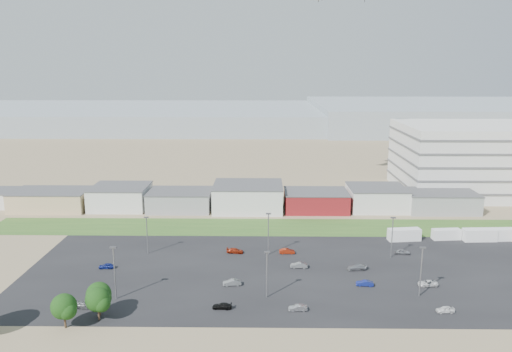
{
  "coord_description": "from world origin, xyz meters",
  "views": [
    {
      "loc": [
        -1.29,
        -85.85,
        45.55
      ],
      "look_at": [
        -2.74,
        22.0,
        21.78
      ],
      "focal_mm": 35.0,
      "sensor_mm": 36.0,
      "label": 1
    }
  ],
  "objects_px": {
    "parked_car_3": "(222,306)",
    "parked_car_4": "(232,282)",
    "parked_car_13": "(298,308)",
    "parked_car_6": "(235,251)",
    "parked_car_10": "(84,305)",
    "parked_car_1": "(365,283)",
    "parked_car_0": "(428,283)",
    "parked_car_12": "(356,267)",
    "parked_car_11": "(287,251)",
    "parked_car_5": "(107,266)",
    "parked_car_7": "(299,265)",
    "box_trailer_a": "(404,235)",
    "parked_car_8": "(403,252)",
    "parked_car_2": "(445,309)"
  },
  "relations": [
    {
      "from": "parked_car_3",
      "to": "parked_car_4",
      "type": "height_order",
      "value": "parked_car_4"
    },
    {
      "from": "parked_car_13",
      "to": "parked_car_3",
      "type": "bearing_deg",
      "value": -96.69
    },
    {
      "from": "parked_car_6",
      "to": "parked_car_10",
      "type": "height_order",
      "value": "parked_car_10"
    },
    {
      "from": "parked_car_1",
      "to": "parked_car_13",
      "type": "height_order",
      "value": "parked_car_1"
    },
    {
      "from": "parked_car_0",
      "to": "parked_car_3",
      "type": "bearing_deg",
      "value": -80.44
    },
    {
      "from": "parked_car_6",
      "to": "parked_car_12",
      "type": "xyz_separation_m",
      "value": [
        28.38,
        -10.23,
        0.03
      ]
    },
    {
      "from": "parked_car_4",
      "to": "parked_car_11",
      "type": "relative_size",
      "value": 1.01
    },
    {
      "from": "parked_car_5",
      "to": "parked_car_6",
      "type": "xyz_separation_m",
      "value": [
        29.07,
        10.09,
        0.0
      ]
    },
    {
      "from": "parked_car_3",
      "to": "parked_car_7",
      "type": "height_order",
      "value": "parked_car_7"
    },
    {
      "from": "parked_car_0",
      "to": "parked_car_6",
      "type": "relative_size",
      "value": 1.0
    },
    {
      "from": "parked_car_4",
      "to": "parked_car_13",
      "type": "bearing_deg",
      "value": 43.21
    },
    {
      "from": "parked_car_3",
      "to": "parked_car_10",
      "type": "xyz_separation_m",
      "value": [
        -26.59,
        0.03,
        0.07
      ]
    },
    {
      "from": "box_trailer_a",
      "to": "parked_car_3",
      "type": "xyz_separation_m",
      "value": [
        -45.63,
        -39.15,
        -1.06
      ]
    },
    {
      "from": "parked_car_1",
      "to": "parked_car_8",
      "type": "bearing_deg",
      "value": 150.53
    },
    {
      "from": "box_trailer_a",
      "to": "parked_car_12",
      "type": "bearing_deg",
      "value": -136.16
    },
    {
      "from": "parked_car_5",
      "to": "parked_car_8",
      "type": "bearing_deg",
      "value": 96.6
    },
    {
      "from": "parked_car_4",
      "to": "parked_car_10",
      "type": "height_order",
      "value": "parked_car_4"
    },
    {
      "from": "box_trailer_a",
      "to": "parked_car_1",
      "type": "height_order",
      "value": "box_trailer_a"
    },
    {
      "from": "parked_car_2",
      "to": "parked_car_12",
      "type": "bearing_deg",
      "value": -151.81
    },
    {
      "from": "parked_car_5",
      "to": "parked_car_10",
      "type": "bearing_deg",
      "value": 3.42
    },
    {
      "from": "box_trailer_a",
      "to": "parked_car_10",
      "type": "height_order",
      "value": "box_trailer_a"
    },
    {
      "from": "parked_car_5",
      "to": "parked_car_7",
      "type": "relative_size",
      "value": 0.91
    },
    {
      "from": "parked_car_7",
      "to": "parked_car_12",
      "type": "distance_m",
      "value": 13.12
    },
    {
      "from": "parked_car_6",
      "to": "parked_car_10",
      "type": "xyz_separation_m",
      "value": [
        -27.49,
        -29.23,
        0.0
      ]
    },
    {
      "from": "parked_car_7",
      "to": "parked_car_12",
      "type": "xyz_separation_m",
      "value": [
        13.08,
        -1.08,
        -0.01
      ]
    },
    {
      "from": "parked_car_0",
      "to": "parked_car_5",
      "type": "distance_m",
      "value": 71.47
    },
    {
      "from": "parked_car_3",
      "to": "box_trailer_a",
      "type": "bearing_deg",
      "value": 134.0
    },
    {
      "from": "parked_car_7",
      "to": "parked_car_12",
      "type": "relative_size",
      "value": 0.89
    },
    {
      "from": "parked_car_13",
      "to": "parked_car_7",
      "type": "bearing_deg",
      "value": 171.29
    },
    {
      "from": "parked_car_13",
      "to": "box_trailer_a",
      "type": "bearing_deg",
      "value": 137.92
    },
    {
      "from": "parked_car_11",
      "to": "parked_car_12",
      "type": "distance_m",
      "value": 18.36
    },
    {
      "from": "parked_car_3",
      "to": "parked_car_12",
      "type": "xyz_separation_m",
      "value": [
        29.27,
        19.03,
        0.1
      ]
    },
    {
      "from": "parked_car_6",
      "to": "parked_car_1",
      "type": "bearing_deg",
      "value": -117.35
    },
    {
      "from": "parked_car_8",
      "to": "parked_car_13",
      "type": "distance_m",
      "value": 40.79
    },
    {
      "from": "parked_car_6",
      "to": "parked_car_11",
      "type": "height_order",
      "value": "parked_car_11"
    },
    {
      "from": "parked_car_1",
      "to": "parked_car_10",
      "type": "height_order",
      "value": "parked_car_10"
    },
    {
      "from": "parked_car_0",
      "to": "parked_car_13",
      "type": "height_order",
      "value": "parked_car_13"
    },
    {
      "from": "parked_car_2",
      "to": "parked_car_3",
      "type": "height_order",
      "value": "parked_car_2"
    },
    {
      "from": "parked_car_0",
      "to": "parked_car_13",
      "type": "distance_m",
      "value": 30.49
    },
    {
      "from": "box_trailer_a",
      "to": "parked_car_8",
      "type": "bearing_deg",
      "value": -114.24
    },
    {
      "from": "parked_car_2",
      "to": "parked_car_4",
      "type": "relative_size",
      "value": 0.89
    },
    {
      "from": "parked_car_2",
      "to": "parked_car_6",
      "type": "distance_m",
      "value": 51.31
    },
    {
      "from": "parked_car_12",
      "to": "parked_car_2",
      "type": "bearing_deg",
      "value": 29.02
    },
    {
      "from": "parked_car_7",
      "to": "parked_car_6",
      "type": "bearing_deg",
      "value": -118.06
    },
    {
      "from": "parked_car_5",
      "to": "parked_car_11",
      "type": "relative_size",
      "value": 0.92
    },
    {
      "from": "parked_car_10",
      "to": "parked_car_12",
      "type": "distance_m",
      "value": 59.01
    },
    {
      "from": "parked_car_3",
      "to": "parked_car_13",
      "type": "distance_m",
      "value": 14.52
    },
    {
      "from": "parked_car_5",
      "to": "parked_car_8",
      "type": "height_order",
      "value": "parked_car_8"
    },
    {
      "from": "parked_car_5",
      "to": "parked_car_10",
      "type": "relative_size",
      "value": 0.84
    },
    {
      "from": "parked_car_4",
      "to": "parked_car_2",
      "type": "bearing_deg",
      "value": 67.74
    }
  ]
}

